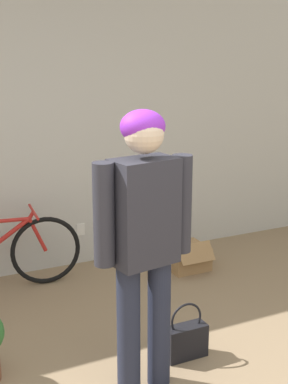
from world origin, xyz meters
name	(u,v)px	position (x,y,z in m)	size (l,w,h in m)	color
wall_back	(19,138)	(0.00, 2.98, 1.30)	(8.00, 0.07, 2.60)	silver
person	(144,229)	(0.22, 0.84, 1.05)	(0.62, 0.28, 1.75)	#23283D
handbag	(186,339)	(0.63, 1.01, 0.13)	(0.30, 0.12, 0.41)	black
cardboard_box	(186,257)	(1.43, 2.37, 0.12)	(0.38, 0.43, 0.30)	#A87F51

